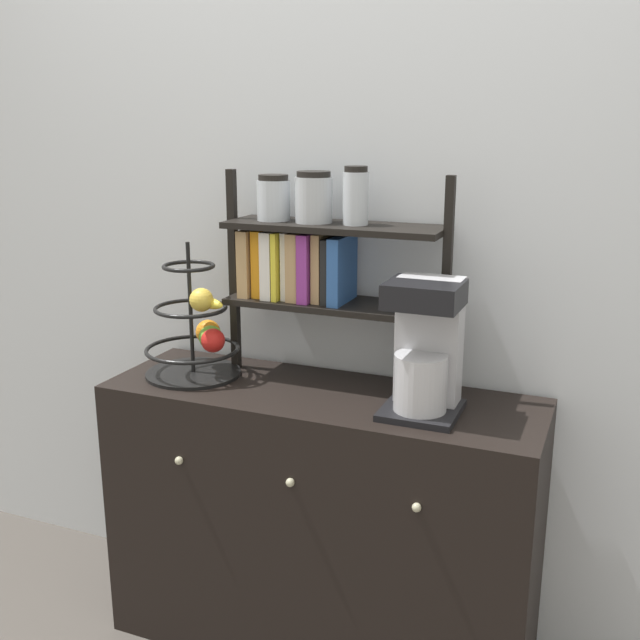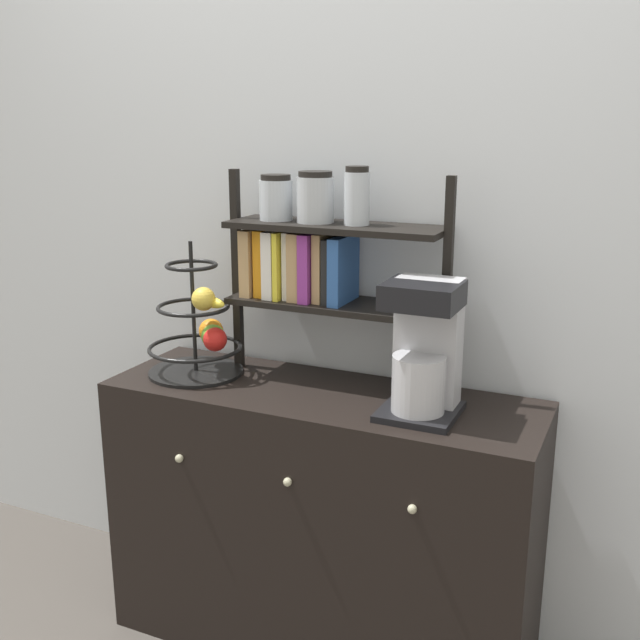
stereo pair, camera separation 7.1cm
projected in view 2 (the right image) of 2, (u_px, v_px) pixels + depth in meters
The scene contains 5 objects.
wall_back at pixel (356, 215), 2.22m from camera, with size 7.00×0.05×2.60m, color silver.
sideboard at pixel (321, 522), 2.23m from camera, with size 1.26×0.43×0.82m.
coffee_maker at pixel (424, 349), 1.94m from camera, with size 0.20×0.21×0.36m.
fruit_stand at pixel (201, 332), 2.25m from camera, with size 0.29×0.29×0.41m.
shelf_hutch at pixel (313, 252), 2.16m from camera, with size 0.68×0.20×0.63m.
Camera 2 is at (0.83, -1.61, 1.57)m, focal length 42.00 mm.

